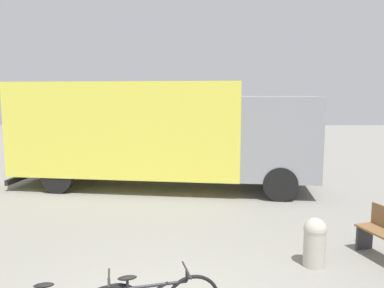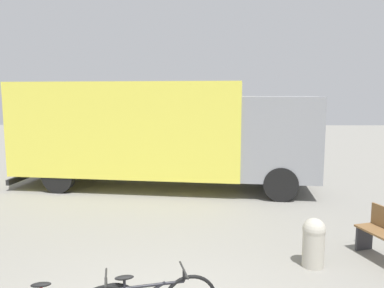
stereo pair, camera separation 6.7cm
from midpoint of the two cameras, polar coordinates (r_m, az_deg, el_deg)
delivery_truck at (r=11.30m, az=-5.19°, el=2.12°), size 9.12×3.43×3.16m
bollard_near_bench at (r=6.65m, az=17.90°, el=-13.79°), size 0.37×0.37×0.82m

